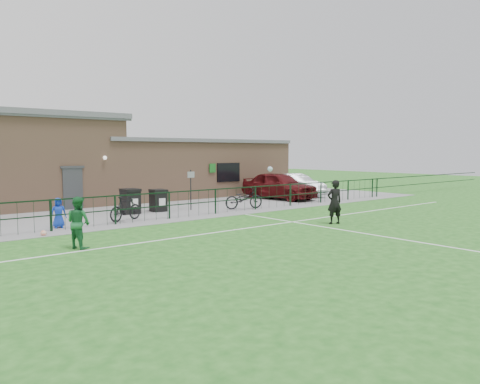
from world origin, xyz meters
TOP-DOWN VIEW (x-y plane):
  - ground at (0.00, 0.00)m, footprint 90.00×90.00m
  - paving_strip at (0.00, 13.50)m, footprint 34.00×13.00m
  - pitch_line_touch at (0.00, 7.80)m, footprint 28.00×0.10m
  - pitch_line_mid at (0.00, 4.00)m, footprint 28.00×0.10m
  - pitch_line_perp at (2.00, 0.00)m, footprint 0.10×16.00m
  - perimeter_fence at (0.00, 8.00)m, footprint 28.00×0.10m
  - wheelie_bin_left at (-2.04, 10.60)m, footprint 0.74×0.83m
  - wheelie_bin_right at (-0.61, 10.50)m, footprint 0.71×0.79m
  - sign_post at (0.93, 9.97)m, footprint 0.06×0.06m
  - car_maroon at (8.05, 10.94)m, footprint 2.51×5.09m
  - car_silver at (10.34, 11.73)m, footprint 1.69×4.43m
  - bicycle_d at (-3.25, 8.62)m, footprint 1.80×0.99m
  - bicycle_e at (3.22, 8.57)m, footprint 2.14×1.24m
  - spectator_child at (-6.04, 8.59)m, footprint 0.63×0.47m
  - goalkeeper_kick at (2.93, 2.62)m, footprint 1.21×3.45m
  - outfield_player at (-6.83, 4.44)m, footprint 0.84×0.93m
  - ball_ground at (-7.01, 7.28)m, footprint 0.20×0.20m
  - clubhouse at (-0.88, 16.50)m, footprint 24.25×5.40m

SIDE VIEW (x-z plane):
  - ground at x=0.00m, z-range 0.00..0.00m
  - pitch_line_touch at x=0.00m, z-range 0.00..0.01m
  - pitch_line_mid at x=0.00m, z-range 0.00..0.01m
  - pitch_line_perp at x=2.00m, z-range 0.00..0.01m
  - paving_strip at x=0.00m, z-range 0.00..0.02m
  - ball_ground at x=-7.01m, z-range 0.00..0.20m
  - wheelie_bin_right at x=-0.61m, z-range 0.02..1.01m
  - bicycle_d at x=-3.25m, z-range 0.02..1.06m
  - bicycle_e at x=3.22m, z-range 0.02..1.08m
  - wheelie_bin_left at x=-2.04m, z-range 0.02..1.10m
  - spectator_child at x=-6.04m, z-range 0.02..1.18m
  - perimeter_fence at x=0.00m, z-range 0.00..1.20m
  - car_silver at x=10.34m, z-range 0.02..1.46m
  - outfield_player at x=-6.83m, z-range 0.00..1.59m
  - car_maroon at x=8.05m, z-range 0.02..1.69m
  - goalkeeper_kick at x=2.93m, z-range -0.21..2.06m
  - sign_post at x=0.93m, z-range 0.02..2.02m
  - clubhouse at x=-0.88m, z-range -0.26..4.70m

